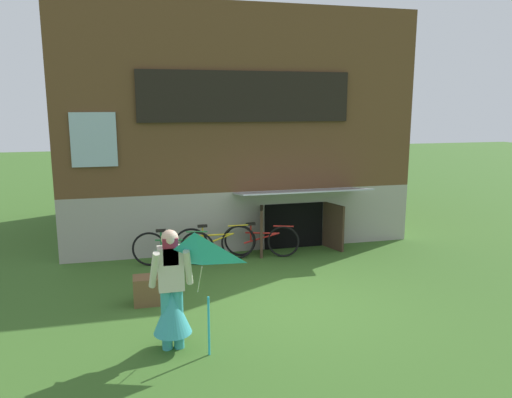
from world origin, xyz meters
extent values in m
plane|color=#386023|center=(0.00, 0.00, 0.00)|extent=(60.00, 60.00, 0.00)
cube|color=#9E998E|center=(0.00, 5.74, 0.69)|extent=(8.03, 5.48, 1.37)
cube|color=brown|center=(0.00, 5.74, 3.39)|extent=(8.03, 5.48, 4.03)
cube|color=black|center=(0.00, 2.96, 3.45)|extent=(4.64, 0.08, 1.07)
cube|color=#9EB7C6|center=(0.00, 2.98, 3.45)|extent=(4.48, 0.04, 0.95)
cube|color=#9EB7C6|center=(-3.18, 2.97, 2.58)|extent=(0.90, 0.06, 1.10)
cube|color=black|center=(1.13, 2.98, 0.53)|extent=(1.40, 0.03, 1.05)
cube|color=#3D2B1E|center=(0.28, 2.70, 0.53)|extent=(0.24, 0.69, 1.05)
cube|color=#3D2B1E|center=(1.98, 2.70, 0.53)|extent=(0.28, 0.68, 1.05)
cube|color=#999EA8|center=(1.13, 2.45, 1.42)|extent=(2.88, 1.09, 0.18)
cylinder|color=teal|center=(-2.08, -1.21, 0.42)|extent=(0.14, 0.14, 0.85)
cylinder|color=teal|center=(-1.92, -1.21, 0.42)|extent=(0.14, 0.14, 0.85)
cone|color=teal|center=(-2.00, -1.21, 0.55)|extent=(0.52, 0.52, 0.63)
cube|color=beige|center=(-2.00, -1.21, 1.15)|extent=(0.34, 0.20, 0.60)
cylinder|color=beige|center=(-2.22, -1.31, 1.18)|extent=(0.17, 0.33, 0.55)
cylinder|color=beige|center=(-1.78, -1.31, 1.18)|extent=(0.17, 0.33, 0.55)
cube|color=maroon|center=(-2.00, -1.27, 1.39)|extent=(0.20, 0.08, 0.36)
sphere|color=#D8AD8E|center=(-2.00, -1.21, 1.56)|extent=(0.23, 0.23, 0.23)
pyramid|color=#2DB2CC|center=(-1.73, -1.71, 1.37)|extent=(0.99, 0.82, 0.60)
cylinder|color=beige|center=(-1.65, -1.46, 1.04)|extent=(0.01, 0.51, 0.53)
cylinder|color=#2DB2CC|center=(-1.55, -1.51, 0.41)|extent=(0.03, 0.03, 0.82)
torus|color=black|center=(0.67, 2.35, 0.35)|extent=(0.68, 0.27, 0.70)
torus|color=black|center=(-0.22, 2.66, 0.35)|extent=(0.68, 0.27, 0.70)
cylinder|color=red|center=(0.23, 2.51, 0.53)|extent=(0.69, 0.27, 0.04)
cylinder|color=red|center=(0.23, 2.51, 0.42)|extent=(0.75, 0.29, 0.28)
cylinder|color=red|center=(0.00, 2.58, 0.53)|extent=(0.04, 0.04, 0.39)
cube|color=black|center=(0.00, 2.58, 0.73)|extent=(0.20, 0.08, 0.05)
cylinder|color=red|center=(0.67, 2.35, 0.69)|extent=(0.42, 0.17, 0.03)
torus|color=black|center=(-0.31, 2.46, 0.37)|extent=(0.75, 0.04, 0.75)
torus|color=black|center=(-1.33, 2.46, 0.37)|extent=(0.75, 0.04, 0.75)
cylinder|color=gold|center=(-0.82, 2.46, 0.57)|extent=(0.76, 0.04, 0.04)
cylinder|color=gold|center=(-0.82, 2.46, 0.44)|extent=(0.84, 0.04, 0.30)
cylinder|color=gold|center=(-1.07, 2.46, 0.57)|extent=(0.04, 0.04, 0.42)
cube|color=black|center=(-1.07, 2.46, 0.78)|extent=(0.20, 0.08, 0.05)
cylinder|color=gold|center=(-0.31, 2.46, 0.74)|extent=(0.44, 0.03, 0.03)
torus|color=black|center=(-1.22, 2.27, 0.36)|extent=(0.71, 0.18, 0.72)
torus|color=black|center=(-2.18, 2.45, 0.36)|extent=(0.71, 0.18, 0.72)
cylinder|color=#287A3D|center=(-1.70, 2.36, 0.54)|extent=(0.73, 0.17, 0.04)
cylinder|color=#287A3D|center=(-1.70, 2.36, 0.43)|extent=(0.79, 0.19, 0.29)
cylinder|color=#287A3D|center=(-1.94, 2.40, 0.54)|extent=(0.04, 0.04, 0.40)
cube|color=black|center=(-1.94, 2.40, 0.75)|extent=(0.20, 0.08, 0.05)
cylinder|color=#287A3D|center=(-1.22, 2.27, 0.71)|extent=(0.44, 0.11, 0.03)
cube|color=brown|center=(-2.30, 0.45, 0.24)|extent=(0.43, 0.37, 0.47)
camera|label=1|loc=(-2.41, -7.51, 3.28)|focal=34.46mm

